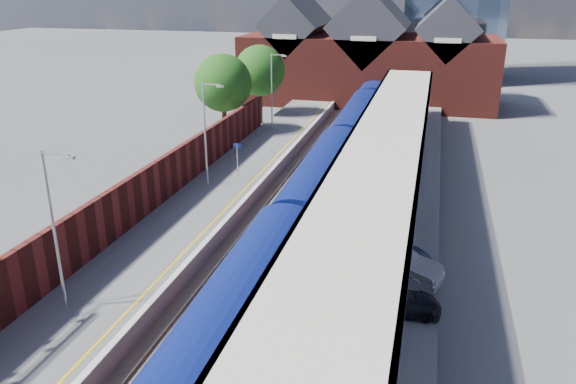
# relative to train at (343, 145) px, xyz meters

# --- Properties ---
(ground) EXTENTS (240.00, 240.00, 0.00)m
(ground) POSITION_rel_train_xyz_m (-1.49, -0.29, -2.12)
(ground) COLOR #5B5B5E
(ground) RESTS_ON ground
(ballast_bed) EXTENTS (6.00, 76.00, 0.06)m
(ballast_bed) POSITION_rel_train_xyz_m (-1.49, -10.29, -2.09)
(ballast_bed) COLOR #473D33
(ballast_bed) RESTS_ON ground
(rails) EXTENTS (4.51, 76.00, 0.14)m
(rails) POSITION_rel_train_xyz_m (-1.49, -10.29, -2.00)
(rails) COLOR slate
(rails) RESTS_ON ground
(left_platform) EXTENTS (5.00, 76.00, 1.00)m
(left_platform) POSITION_rel_train_xyz_m (-6.99, -10.29, -1.62)
(left_platform) COLOR #565659
(left_platform) RESTS_ON ground
(right_platform) EXTENTS (6.00, 76.00, 1.00)m
(right_platform) POSITION_rel_train_xyz_m (4.51, -10.29, -1.62)
(right_platform) COLOR #565659
(right_platform) RESTS_ON ground
(coping_left) EXTENTS (0.30, 76.00, 0.05)m
(coping_left) POSITION_rel_train_xyz_m (-4.64, -10.29, -1.10)
(coping_left) COLOR silver
(coping_left) RESTS_ON left_platform
(coping_right) EXTENTS (0.30, 76.00, 0.05)m
(coping_right) POSITION_rel_train_xyz_m (1.66, -10.29, -1.10)
(coping_right) COLOR silver
(coping_right) RESTS_ON right_platform
(yellow_line) EXTENTS (0.14, 76.00, 0.01)m
(yellow_line) POSITION_rel_train_xyz_m (-5.24, -10.29, -1.12)
(yellow_line) COLOR yellow
(yellow_line) RESTS_ON left_platform
(train) EXTENTS (3.05, 65.94, 3.45)m
(train) POSITION_rel_train_xyz_m (0.00, 0.00, 0.00)
(train) COLOR navy
(train) RESTS_ON ground
(canopy) EXTENTS (4.50, 52.00, 4.48)m
(canopy) POSITION_rel_train_xyz_m (3.99, -8.34, 3.13)
(canopy) COLOR #0E1754
(canopy) RESTS_ON right_platform
(lamp_post_b) EXTENTS (1.48, 0.18, 7.00)m
(lamp_post_b) POSITION_rel_train_xyz_m (-7.86, -24.29, 2.87)
(lamp_post_b) COLOR #A5A8AA
(lamp_post_b) RESTS_ON left_platform
(lamp_post_c) EXTENTS (1.48, 0.18, 7.00)m
(lamp_post_c) POSITION_rel_train_xyz_m (-7.86, -8.29, 2.87)
(lamp_post_c) COLOR #A5A8AA
(lamp_post_c) RESTS_ON left_platform
(lamp_post_d) EXTENTS (1.48, 0.18, 7.00)m
(lamp_post_d) POSITION_rel_train_xyz_m (-7.86, 7.71, 2.87)
(lamp_post_d) COLOR #A5A8AA
(lamp_post_d) RESTS_ON left_platform
(platform_sign) EXTENTS (0.55, 0.08, 2.50)m
(platform_sign) POSITION_rel_train_xyz_m (-6.49, -6.29, 0.57)
(platform_sign) COLOR #A5A8AA
(platform_sign) RESTS_ON left_platform
(brick_wall) EXTENTS (0.35, 50.00, 3.86)m
(brick_wall) POSITION_rel_train_xyz_m (-9.59, -16.75, 0.33)
(brick_wall) COLOR #5A1E17
(brick_wall) RESTS_ON left_platform
(station_building) EXTENTS (30.00, 12.12, 13.78)m
(station_building) POSITION_rel_train_xyz_m (-1.49, 27.71, 3.33)
(station_building) COLOR #5A1E17
(station_building) RESTS_ON ground
(tree_near) EXTENTS (5.20, 5.20, 8.10)m
(tree_near) POSITION_rel_train_xyz_m (-11.84, 5.61, 3.23)
(tree_near) COLOR #382314
(tree_near) RESTS_ON ground
(tree_far) EXTENTS (5.20, 5.20, 8.10)m
(tree_far) POSITION_rel_train_xyz_m (-10.84, 13.61, 3.23)
(tree_far) COLOR #382314
(tree_far) RESTS_ON ground
(parked_car_silver) EXTENTS (4.91, 2.93, 1.53)m
(parked_car_silver) POSITION_rel_train_xyz_m (5.37, -18.17, -0.36)
(parked_car_silver) COLOR #9A9A9E
(parked_car_silver) RESTS_ON right_platform
(parked_car_dark) EXTENTS (4.19, 2.19, 1.16)m
(parked_car_dark) POSITION_rel_train_xyz_m (5.63, -21.18, -0.54)
(parked_car_dark) COLOR black
(parked_car_dark) RESTS_ON right_platform
(parked_car_blue) EXTENTS (4.91, 2.96, 1.27)m
(parked_car_blue) POSITION_rel_train_xyz_m (4.92, -17.35, -0.48)
(parked_car_blue) COLOR navy
(parked_car_blue) RESTS_ON right_platform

